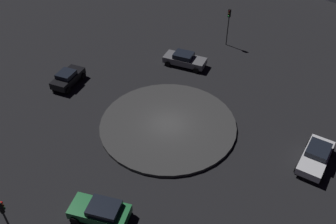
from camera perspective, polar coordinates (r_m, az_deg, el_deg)
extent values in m
plane|color=black|center=(32.90, 0.00, -2.13)|extent=(117.65, 117.65, 0.00)
cylinder|color=#383838|center=(32.81, 0.00, -1.95)|extent=(12.08, 12.08, 0.27)
cube|color=black|center=(38.90, -15.14, 5.05)|extent=(2.00, 3.96, 0.71)
cube|color=black|center=(38.46, -15.44, 5.61)|extent=(1.64, 1.82, 0.45)
cylinder|color=black|center=(40.45, -14.97, 5.93)|extent=(0.27, 0.70, 0.69)
cylinder|color=black|center=(39.53, -12.91, 5.45)|extent=(0.27, 0.70, 0.69)
cylinder|color=black|center=(38.72, -17.23, 3.77)|extent=(0.27, 0.70, 0.69)
cylinder|color=black|center=(37.76, -15.14, 3.23)|extent=(0.27, 0.70, 0.69)
cube|color=white|center=(31.45, 21.77, -6.52)|extent=(2.91, 4.83, 0.60)
cube|color=black|center=(31.37, 22.18, -5.42)|extent=(2.09, 2.37, 0.46)
cylinder|color=black|center=(30.47, 22.51, -9.43)|extent=(0.38, 0.73, 0.69)
cylinder|color=black|center=(30.53, 19.18, -8.20)|extent=(0.38, 0.73, 0.69)
cylinder|color=black|center=(32.85, 23.92, -5.67)|extent=(0.38, 0.73, 0.69)
cylinder|color=black|center=(32.91, 20.85, -4.54)|extent=(0.38, 0.73, 0.69)
cube|color=slate|center=(40.59, 2.61, 7.98)|extent=(4.69, 2.23, 0.66)
cube|color=black|center=(40.35, 2.41, 8.72)|extent=(2.14, 1.78, 0.48)
cylinder|color=black|center=(41.05, 5.21, 7.70)|extent=(0.64, 0.27, 0.63)
cylinder|color=black|center=(39.58, 4.33, 6.43)|extent=(0.64, 0.27, 0.63)
cylinder|color=black|center=(42.00, 0.95, 8.67)|extent=(0.64, 0.27, 0.63)
cylinder|color=black|center=(40.57, -0.05, 7.45)|extent=(0.64, 0.27, 0.63)
cube|color=#1E7238|center=(26.42, -10.48, -14.85)|extent=(4.14, 2.03, 0.66)
cube|color=black|center=(25.87, -9.85, -14.37)|extent=(2.18, 1.72, 0.42)
cylinder|color=black|center=(26.75, -14.18, -15.92)|extent=(0.69, 0.25, 0.68)
cylinder|color=black|center=(27.65, -12.44, -12.97)|extent=(0.69, 0.25, 0.68)
cylinder|color=black|center=(26.73, -6.64, -14.54)|extent=(0.69, 0.25, 0.68)
cylinder|color=#2D2D2D|center=(44.53, 9.15, 12.21)|extent=(0.12, 0.12, 3.53)
cube|color=black|center=(43.58, 9.45, 14.79)|extent=(0.32, 0.26, 0.90)
sphere|color=#3F0C0C|center=(43.34, 9.43, 15.04)|extent=(0.20, 0.20, 0.20)
sphere|color=#4C380F|center=(43.45, 9.39, 14.72)|extent=(0.20, 0.20, 0.20)
sphere|color=#1EE53F|center=(43.56, 9.35, 14.39)|extent=(0.20, 0.20, 0.20)
cube|color=black|center=(24.70, -24.42, -13.22)|extent=(0.36, 0.32, 0.90)
sphere|color=red|center=(24.52, -24.30, -12.65)|extent=(0.20, 0.20, 0.20)
sphere|color=#4C380F|center=(24.72, -24.13, -13.04)|extent=(0.20, 0.20, 0.20)
sphere|color=#0F3819|center=(24.92, -23.96, -13.43)|extent=(0.20, 0.20, 0.20)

